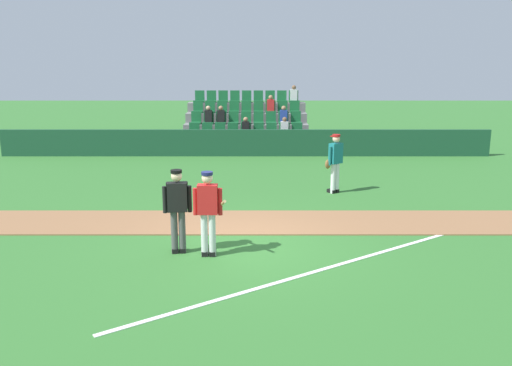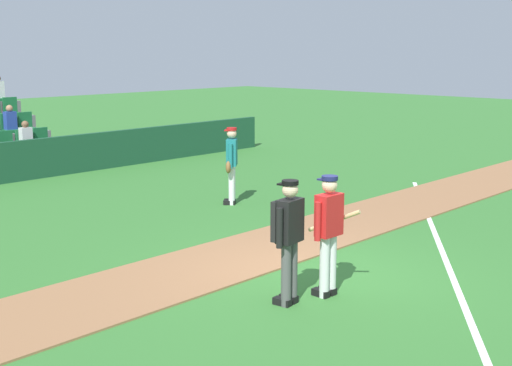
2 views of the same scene
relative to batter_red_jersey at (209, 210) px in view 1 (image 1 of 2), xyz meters
The scene contains 8 objects.
ground_plane 1.27m from the batter_red_jersey, 51.07° to the left, with size 80.00×80.00×0.00m, color #33702D.
infield_dirt_path 2.51m from the batter_red_jersey, 77.03° to the left, with size 28.00×1.96×0.03m, color #936642.
foul_line_chalk 3.65m from the batter_red_jersey, ahead, with size 12.00×0.10×0.01m, color white.
dugout_fence 11.46m from the batter_red_jersey, 87.39° to the left, with size 20.00×0.16×1.09m, color #19472D.
stadium_bleachers 13.75m from the batter_red_jersey, 87.78° to the left, with size 5.55×3.80×2.70m.
batter_red_jersey is the anchor object (origin of this frame).
umpire_home_plate 0.67m from the batter_red_jersey, 162.82° to the left, with size 0.59×0.34×1.76m.
runner_teal_jersey 6.22m from the batter_red_jersey, 57.96° to the left, with size 0.60×0.48×1.76m.
Camera 1 is at (0.44, -11.05, 3.96)m, focal length 37.86 mm.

